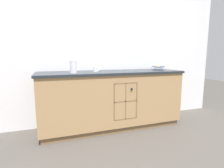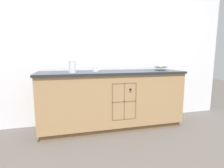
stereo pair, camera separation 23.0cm
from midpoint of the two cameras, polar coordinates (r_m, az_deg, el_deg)
ground_plane at (r=3.02m, az=2.24°, el=-13.81°), size 14.00×14.00×0.00m
back_wall at (r=3.16m, az=0.35°, el=10.84°), size 4.67×0.06×2.55m
kitchen_island at (r=2.87m, az=2.32°, el=-5.05°), size 2.31×0.65×0.94m
fruit_bowl at (r=3.20m, az=17.59°, el=5.09°), size 0.23×0.23×0.08m
white_pitcher at (r=2.54m, az=-10.26°, el=5.66°), size 0.15×0.10×0.18m
ceramic_mug at (r=2.76m, az=-3.02°, el=4.88°), size 0.11×0.08×0.08m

